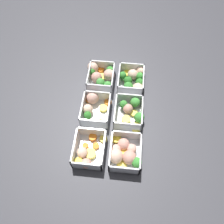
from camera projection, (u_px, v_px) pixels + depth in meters
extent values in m
plane|color=#38383D|center=(112.00, 115.00, 0.87)|extent=(4.00, 4.00, 0.00)
cube|color=white|center=(125.00, 155.00, 0.78)|extent=(0.13, 0.11, 0.00)
cube|color=white|center=(140.00, 154.00, 0.76)|extent=(0.13, 0.01, 0.06)
cube|color=white|center=(111.00, 151.00, 0.76)|extent=(0.13, 0.01, 0.06)
cube|color=white|center=(124.00, 170.00, 0.73)|extent=(0.01, 0.11, 0.06)
cube|color=white|center=(127.00, 135.00, 0.79)|extent=(0.01, 0.11, 0.06)
sphere|color=#D19E8C|center=(132.00, 149.00, 0.77)|extent=(0.04, 0.04, 0.04)
sphere|color=tan|center=(123.00, 144.00, 0.78)|extent=(0.06, 0.06, 0.04)
cylinder|color=#DBC647|center=(122.00, 165.00, 0.76)|extent=(0.04, 0.04, 0.01)
sphere|color=#D19E8C|center=(116.00, 149.00, 0.77)|extent=(0.04, 0.04, 0.04)
cylinder|color=#49883F|center=(136.00, 164.00, 0.76)|extent=(0.01, 0.01, 0.01)
sphere|color=#388433|center=(137.00, 162.00, 0.74)|extent=(0.04, 0.04, 0.04)
sphere|color=beige|center=(116.00, 156.00, 0.75)|extent=(0.06, 0.06, 0.05)
cylinder|color=yellow|center=(122.00, 153.00, 0.78)|extent=(0.06, 0.06, 0.02)
cylinder|color=yellow|center=(116.00, 138.00, 0.81)|extent=(0.05, 0.05, 0.01)
sphere|color=tan|center=(129.00, 157.00, 0.75)|extent=(0.07, 0.07, 0.05)
cube|color=white|center=(128.00, 116.00, 0.86)|extent=(0.13, 0.11, 0.00)
cube|color=white|center=(142.00, 113.00, 0.84)|extent=(0.13, 0.01, 0.06)
cube|color=white|center=(115.00, 111.00, 0.84)|extent=(0.13, 0.01, 0.06)
cube|color=white|center=(127.00, 127.00, 0.81)|extent=(0.01, 0.11, 0.06)
cube|color=white|center=(129.00, 99.00, 0.87)|extent=(0.01, 0.11, 0.06)
cylinder|color=#519448|center=(135.00, 105.00, 0.88)|extent=(0.01, 0.01, 0.02)
sphere|color=#42933D|center=(135.00, 102.00, 0.86)|extent=(0.04, 0.04, 0.04)
cylinder|color=#49883F|center=(123.00, 107.00, 0.87)|extent=(0.01, 0.01, 0.01)
sphere|color=#388433|center=(124.00, 104.00, 0.86)|extent=(0.03, 0.03, 0.03)
sphere|color=tan|center=(128.00, 109.00, 0.85)|extent=(0.05, 0.05, 0.04)
cylinder|color=#DBC647|center=(126.00, 120.00, 0.84)|extent=(0.04, 0.04, 0.02)
cylinder|color=#49883F|center=(139.00, 120.00, 0.85)|extent=(0.01, 0.01, 0.01)
sphere|color=#388433|center=(139.00, 117.00, 0.83)|extent=(0.04, 0.04, 0.04)
cylinder|color=#DBC647|center=(134.00, 113.00, 0.86)|extent=(0.04, 0.04, 0.01)
cylinder|color=#DBC647|center=(136.00, 128.00, 0.83)|extent=(0.05, 0.05, 0.01)
cube|color=white|center=(130.00, 83.00, 0.94)|extent=(0.13, 0.11, 0.00)
cube|color=white|center=(143.00, 81.00, 0.92)|extent=(0.13, 0.01, 0.06)
cube|color=white|center=(119.00, 79.00, 0.92)|extent=(0.13, 0.01, 0.06)
cube|color=white|center=(130.00, 92.00, 0.89)|extent=(0.01, 0.11, 0.06)
cube|color=white|center=(132.00, 68.00, 0.95)|extent=(0.01, 0.11, 0.06)
cylinder|color=#407A37|center=(128.00, 84.00, 0.93)|extent=(0.01, 0.01, 0.01)
sphere|color=#2D7228|center=(128.00, 81.00, 0.92)|extent=(0.04, 0.04, 0.04)
cylinder|color=#49883F|center=(139.00, 79.00, 0.95)|extent=(0.01, 0.01, 0.01)
sphere|color=#388433|center=(140.00, 76.00, 0.93)|extent=(0.03, 0.03, 0.03)
sphere|color=beige|center=(133.00, 75.00, 0.94)|extent=(0.06, 0.06, 0.05)
cylinder|color=yellow|center=(127.00, 74.00, 0.96)|extent=(0.05, 0.05, 0.01)
cylinder|color=#49883F|center=(128.00, 90.00, 0.92)|extent=(0.01, 0.01, 0.02)
sphere|color=#388433|center=(128.00, 87.00, 0.90)|extent=(0.04, 0.04, 0.04)
cylinder|color=#407A37|center=(139.00, 85.00, 0.93)|extent=(0.01, 0.01, 0.01)
sphere|color=#2D7228|center=(140.00, 83.00, 0.91)|extent=(0.04, 0.04, 0.04)
cylinder|color=#49883F|center=(122.00, 78.00, 0.95)|extent=(0.01, 0.01, 0.02)
sphere|color=#388433|center=(123.00, 75.00, 0.93)|extent=(0.03, 0.03, 0.03)
sphere|color=beige|center=(141.00, 71.00, 0.95)|extent=(0.05, 0.05, 0.04)
sphere|color=beige|center=(137.00, 89.00, 0.90)|extent=(0.06, 0.06, 0.05)
cube|color=white|center=(90.00, 151.00, 0.79)|extent=(0.13, 0.11, 0.00)
cube|color=white|center=(104.00, 150.00, 0.76)|extent=(0.13, 0.01, 0.06)
cube|color=white|center=(75.00, 147.00, 0.77)|extent=(0.13, 0.01, 0.06)
cube|color=white|center=(86.00, 166.00, 0.73)|extent=(0.01, 0.11, 0.06)
cube|color=white|center=(92.00, 132.00, 0.80)|extent=(0.01, 0.11, 0.06)
cylinder|color=#DBC647|center=(103.00, 139.00, 0.81)|extent=(0.04, 0.04, 0.01)
sphere|color=beige|center=(82.00, 152.00, 0.76)|extent=(0.05, 0.05, 0.04)
sphere|color=tan|center=(86.00, 163.00, 0.75)|extent=(0.04, 0.04, 0.04)
cylinder|color=yellow|center=(79.00, 162.00, 0.76)|extent=(0.04, 0.04, 0.02)
cylinder|color=orange|center=(85.00, 146.00, 0.79)|extent=(0.03, 0.03, 0.01)
cylinder|color=orange|center=(93.00, 137.00, 0.81)|extent=(0.04, 0.04, 0.02)
cylinder|color=orange|center=(96.00, 146.00, 0.79)|extent=(0.03, 0.03, 0.01)
cylinder|color=#DBC647|center=(90.00, 154.00, 0.77)|extent=(0.04, 0.04, 0.02)
cube|color=white|center=(96.00, 113.00, 0.87)|extent=(0.13, 0.11, 0.00)
cube|color=white|center=(109.00, 111.00, 0.84)|extent=(0.13, 0.01, 0.06)
cube|color=white|center=(83.00, 108.00, 0.85)|extent=(0.13, 0.01, 0.06)
cube|color=white|center=(93.00, 124.00, 0.82)|extent=(0.01, 0.11, 0.06)
cube|color=white|center=(98.00, 96.00, 0.88)|extent=(0.01, 0.11, 0.06)
cylinder|color=#DBC647|center=(100.00, 123.00, 0.84)|extent=(0.04, 0.04, 0.01)
sphere|color=beige|center=(88.00, 109.00, 0.85)|extent=(0.06, 0.06, 0.04)
cylinder|color=orange|center=(108.00, 102.00, 0.89)|extent=(0.04, 0.04, 0.01)
cylinder|color=orange|center=(88.00, 100.00, 0.89)|extent=(0.03, 0.03, 0.01)
cylinder|color=#DBC647|center=(103.00, 108.00, 0.87)|extent=(0.04, 0.04, 0.01)
cylinder|color=#407A37|center=(88.00, 118.00, 0.85)|extent=(0.01, 0.01, 0.02)
sphere|color=#2D7228|center=(88.00, 115.00, 0.83)|extent=(0.03, 0.03, 0.03)
sphere|color=#D19E8C|center=(93.00, 98.00, 0.87)|extent=(0.07, 0.07, 0.05)
cube|color=white|center=(101.00, 81.00, 0.95)|extent=(0.13, 0.11, 0.00)
cube|color=white|center=(113.00, 78.00, 0.93)|extent=(0.13, 0.01, 0.06)
cube|color=white|center=(89.00, 76.00, 0.93)|extent=(0.13, 0.01, 0.06)
cube|color=white|center=(99.00, 89.00, 0.90)|extent=(0.01, 0.11, 0.06)
cube|color=white|center=(103.00, 66.00, 0.96)|extent=(0.01, 0.11, 0.06)
cylinder|color=#519448|center=(101.00, 85.00, 0.93)|extent=(0.01, 0.01, 0.02)
sphere|color=#42933D|center=(100.00, 82.00, 0.91)|extent=(0.04, 0.04, 0.04)
cylinder|color=#DBC647|center=(102.00, 77.00, 0.95)|extent=(0.05, 0.05, 0.02)
cylinder|color=#407A37|center=(92.00, 74.00, 0.96)|extent=(0.01, 0.01, 0.01)
sphere|color=#2D7228|center=(92.00, 72.00, 0.95)|extent=(0.03, 0.03, 0.03)
sphere|color=#D19E8C|center=(109.00, 75.00, 0.93)|extent=(0.06, 0.06, 0.05)
sphere|color=tan|center=(97.00, 77.00, 0.93)|extent=(0.06, 0.06, 0.05)
cylinder|color=#519448|center=(107.00, 88.00, 0.92)|extent=(0.01, 0.01, 0.02)
sphere|color=#42933D|center=(107.00, 85.00, 0.90)|extent=(0.03, 0.03, 0.03)
sphere|color=beige|center=(93.00, 67.00, 0.96)|extent=(0.07, 0.07, 0.05)
cylinder|color=orange|center=(101.00, 70.00, 0.97)|extent=(0.04, 0.04, 0.01)
cylinder|color=#49883F|center=(110.00, 73.00, 0.97)|extent=(0.01, 0.01, 0.01)
sphere|color=#388433|center=(110.00, 70.00, 0.95)|extent=(0.03, 0.03, 0.03)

